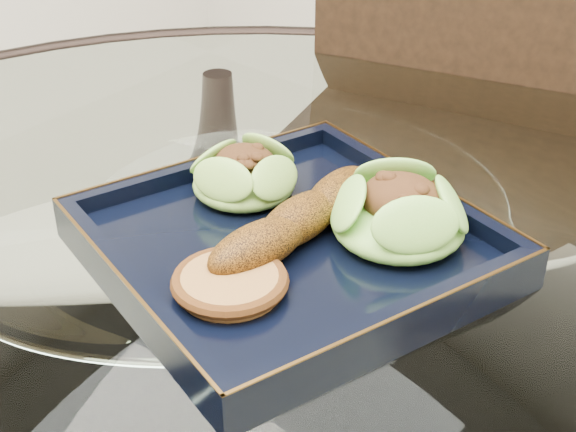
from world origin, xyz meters
The scene contains 7 objects.
dining_table centered at (0.00, 0.00, 0.60)m, with size 1.13×1.13×0.77m.
dining_chair centered at (0.01, 0.35, 0.59)m, with size 0.55×0.55×1.06m.
navy_plate centered at (0.05, 0.01, 0.77)m, with size 0.27×0.27×0.02m, color black.
lettuce_wrap_left centered at (-0.03, 0.04, 0.80)m, with size 0.09×0.09×0.03m, color #578C28.
lettuce_wrap_right centered at (0.11, 0.07, 0.80)m, with size 0.10×0.10×0.04m, color #63AD32.
roasted_plantain centered at (0.05, 0.02, 0.80)m, with size 0.18×0.04×0.03m, color #6A3B0B.
crumb_patty centered at (0.06, -0.06, 0.79)m, with size 0.07×0.07×0.01m, color #AA7938.
Camera 1 is at (0.37, -0.39, 1.11)m, focal length 50.00 mm.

